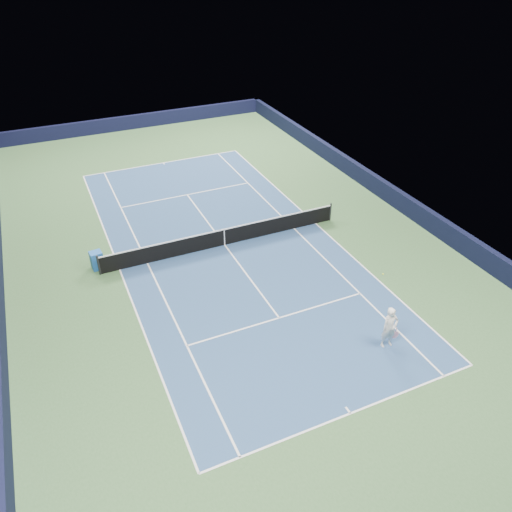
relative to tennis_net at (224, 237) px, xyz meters
name	(u,v)px	position (x,y,z in m)	size (l,w,h in m)	color
ground	(225,245)	(0.00, 0.00, -0.50)	(40.00, 40.00, 0.00)	#365B31
wall_far	(137,121)	(0.00, 19.82, 0.05)	(22.00, 0.35, 1.10)	black
wall_right	(394,197)	(10.82, 0.00, 0.05)	(0.35, 40.00, 1.10)	black
court_surface	(225,245)	(0.00, 0.00, -0.50)	(10.97, 23.77, 0.01)	navy
baseline_far	(163,163)	(0.00, 11.88, -0.50)	(10.97, 0.08, 0.00)	white
baseline_near	(350,413)	(0.00, -11.88, -0.50)	(10.97, 0.08, 0.00)	white
sideline_doubles_right	(316,223)	(5.49, 0.00, -0.50)	(0.08, 23.77, 0.00)	white
sideline_doubles_left	(120,270)	(-5.49, 0.00, -0.50)	(0.08, 23.77, 0.00)	white
sideline_singles_right	(294,228)	(4.12, 0.00, -0.50)	(0.08, 23.77, 0.00)	white
sideline_singles_left	(147,263)	(-4.12, 0.00, -0.50)	(0.08, 23.77, 0.00)	white
service_line_far	(187,195)	(0.00, 6.40, -0.50)	(8.23, 0.08, 0.00)	white
service_line_near	(279,318)	(0.00, -6.40, -0.50)	(8.23, 0.08, 0.00)	white
center_service_line	(225,245)	(0.00, 0.00, -0.50)	(0.08, 12.80, 0.00)	white
center_mark_far	(164,163)	(0.00, 11.73, -0.50)	(0.08, 0.30, 0.00)	white
center_mark_near	(348,410)	(0.00, -11.73, -0.50)	(0.08, 0.30, 0.00)	white
tennis_net	(224,237)	(0.00, 0.00, 0.00)	(12.90, 0.10, 1.07)	black
sponsor_cube	(97,260)	(-6.40, 0.58, -0.05)	(0.62, 0.57, 0.92)	blue
tennis_player	(390,328)	(3.17, -9.63, 0.41)	(0.83, 1.28, 2.84)	white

